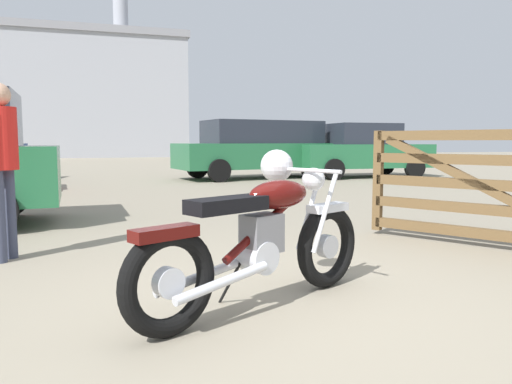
{
  "coord_description": "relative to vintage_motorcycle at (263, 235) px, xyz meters",
  "views": [
    {
      "loc": [
        -1.14,
        -3.06,
        1.12
      ],
      "look_at": [
        0.1,
        1.12,
        0.68
      ],
      "focal_mm": 34.89,
      "sensor_mm": 36.0,
      "label": 1
    }
  ],
  "objects": [
    {
      "name": "ground_plane",
      "position": [
        0.15,
        -0.11,
        -0.49
      ],
      "size": [
        80.0,
        80.0,
        0.0
      ],
      "primitive_type": "plane",
      "color": "gray"
    },
    {
      "name": "bystander",
      "position": [
        -1.94,
        1.94,
        0.53
      ],
      "size": [
        0.3,
        0.44,
        1.66
      ],
      "rotation": [
        0.0,
        0.0,
        2.78
      ],
      "color": "#383D51",
      "rests_on": "ground_plane"
    },
    {
      "name": "red_hatchback_near",
      "position": [
        3.37,
        11.35,
        0.45
      ],
      "size": [
        4.93,
        2.57,
        1.74
      ],
      "rotation": [
        0.0,
        0.0,
        3.31
      ],
      "color": "black",
      "rests_on": "ground_plane"
    },
    {
      "name": "vintage_motorcycle",
      "position": [
        0.0,
        0.0,
        0.0
      ],
      "size": [
        1.91,
        1.12,
        1.07
      ],
      "rotation": [
        0.0,
        0.0,
        0.47
      ],
      "color": "black",
      "rests_on": "ground_plane"
    },
    {
      "name": "pale_sedan_back",
      "position": [
        6.65,
        10.86,
        0.34
      ],
      "size": [
        4.21,
        1.93,
        1.67
      ],
      "rotation": [
        0.0,
        0.0,
        3.14
      ],
      "color": "black",
      "rests_on": "ground_plane"
    },
    {
      "name": "industrial_building",
      "position": [
        -4.01,
        36.85,
        4.03
      ],
      "size": [
        17.66,
        9.85,
        17.87
      ],
      "rotation": [
        0.0,
        0.0,
        0.02
      ],
      "color": "#9EA0A8",
      "rests_on": "ground_plane"
    },
    {
      "name": "timber_gate",
      "position": [
        2.93,
        0.9,
        0.21
      ],
      "size": [
        1.48,
        2.21,
        1.6
      ],
      "rotation": [
        0.0,
        0.0,
        2.14
      ],
      "color": "brown",
      "rests_on": "ground_plane"
    }
  ]
}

